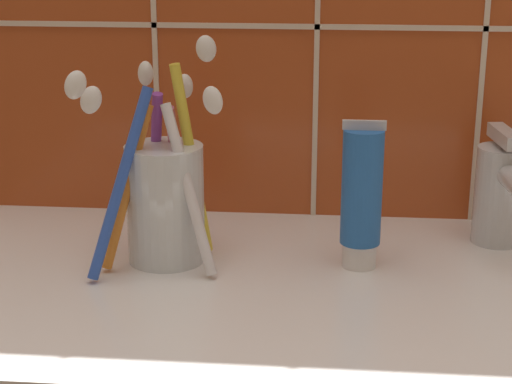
% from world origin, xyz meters
% --- Properties ---
extents(sink_counter, '(0.61, 0.34, 0.02)m').
position_xyz_m(sink_counter, '(0.00, 0.00, 0.01)').
color(sink_counter, white).
rests_on(sink_counter, ground).
extents(toothbrush_cup, '(0.13, 0.13, 0.19)m').
position_xyz_m(toothbrush_cup, '(-0.11, 0.04, 0.08)').
color(toothbrush_cup, silver).
rests_on(toothbrush_cup, sink_counter).
extents(toothpaste_tube, '(0.04, 0.03, 0.13)m').
position_xyz_m(toothpaste_tube, '(0.06, 0.04, 0.08)').
color(toothpaste_tube, white).
rests_on(toothpaste_tube, sink_counter).
extents(sink_faucet, '(0.04, 0.11, 0.10)m').
position_xyz_m(sink_faucet, '(0.18, 0.10, 0.07)').
color(sink_faucet, silver).
rests_on(sink_faucet, sink_counter).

